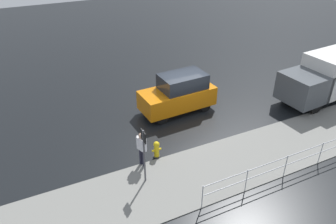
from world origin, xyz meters
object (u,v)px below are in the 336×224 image
delivery_truck (327,76)px  pedestrian (142,147)px  moving_hatchback (179,93)px  sign_post (144,149)px  fire_hydrant (157,150)px

delivery_truck → pedestrian: delivery_truck is taller
moving_hatchback → sign_post: size_ratio=1.66×
delivery_truck → sign_post: bearing=9.6°
delivery_truck → fire_hydrant: (10.70, 0.79, -0.97)m
moving_hatchback → delivery_truck: size_ratio=0.72×
fire_hydrant → pedestrian: size_ratio=0.50×
pedestrian → fire_hydrant: bearing=-161.7°
delivery_truck → sign_post: (11.71, 1.98, 0.20)m
moving_hatchback → fire_hydrant: bearing=49.4°
fire_hydrant → sign_post: size_ratio=0.33×
moving_hatchback → pedestrian: bearing=44.5°
moving_hatchback → fire_hydrant: size_ratio=4.96×
fire_hydrant → sign_post: (1.02, 1.18, 1.18)m
pedestrian → sign_post: (0.26, 0.93, 0.62)m
moving_hatchback → sign_post: bearing=49.4°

